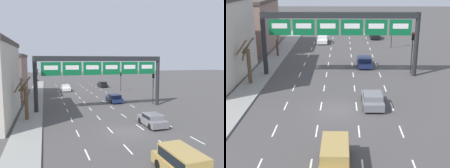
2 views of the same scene
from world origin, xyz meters
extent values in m
plane|color=#474444|center=(0.00, 0.00, 0.00)|extent=(220.00, 220.00, 0.00)
cube|color=gray|center=(-9.65, 0.00, 0.07)|extent=(2.80, 110.00, 0.15)
cube|color=white|center=(-4.95, -9.00, 0.01)|extent=(0.12, 2.00, 0.01)
cube|color=white|center=(-4.95, -4.00, 0.01)|extent=(0.12, 2.00, 0.01)
cube|color=white|center=(-4.95, 1.00, 0.01)|extent=(0.12, 2.00, 0.01)
cube|color=white|center=(-4.95, 6.00, 0.01)|extent=(0.12, 2.00, 0.01)
cube|color=white|center=(-4.95, 11.00, 0.01)|extent=(0.12, 2.00, 0.01)
cube|color=white|center=(-4.95, 16.00, 0.01)|extent=(0.12, 2.00, 0.01)
cube|color=white|center=(-4.95, 21.00, 0.01)|extent=(0.12, 2.00, 0.01)
cube|color=white|center=(-4.95, 26.00, 0.01)|extent=(0.12, 2.00, 0.01)
cube|color=white|center=(-4.95, 31.00, 0.01)|extent=(0.12, 2.00, 0.01)
cube|color=white|center=(-4.95, 36.00, 0.01)|extent=(0.12, 2.00, 0.01)
cube|color=white|center=(-4.95, 41.00, 0.01)|extent=(0.12, 2.00, 0.01)
cube|color=white|center=(-4.95, 46.00, 0.01)|extent=(0.12, 2.00, 0.01)
cube|color=white|center=(-1.65, -9.00, 0.01)|extent=(0.12, 2.00, 0.01)
cube|color=white|center=(-1.65, -4.00, 0.01)|extent=(0.12, 2.00, 0.01)
cube|color=white|center=(-1.65, 1.00, 0.01)|extent=(0.12, 2.00, 0.01)
cube|color=white|center=(-1.65, 6.00, 0.01)|extent=(0.12, 2.00, 0.01)
cube|color=white|center=(-1.65, 11.00, 0.01)|extent=(0.12, 2.00, 0.01)
cube|color=white|center=(-1.65, 16.00, 0.01)|extent=(0.12, 2.00, 0.01)
cube|color=white|center=(-1.65, 21.00, 0.01)|extent=(0.12, 2.00, 0.01)
cube|color=white|center=(-1.65, 26.00, 0.01)|extent=(0.12, 2.00, 0.01)
cube|color=white|center=(-1.65, 31.00, 0.01)|extent=(0.12, 2.00, 0.01)
cube|color=white|center=(-1.65, 36.00, 0.01)|extent=(0.12, 2.00, 0.01)
cube|color=white|center=(-1.65, 41.00, 0.01)|extent=(0.12, 2.00, 0.01)
cube|color=white|center=(-1.65, 46.00, 0.01)|extent=(0.12, 2.00, 0.01)
cube|color=white|center=(1.65, -9.00, 0.01)|extent=(0.12, 2.00, 0.01)
cube|color=white|center=(1.65, -4.00, 0.01)|extent=(0.12, 2.00, 0.01)
cube|color=white|center=(1.65, 1.00, 0.01)|extent=(0.12, 2.00, 0.01)
cube|color=white|center=(1.65, 6.00, 0.01)|extent=(0.12, 2.00, 0.01)
cube|color=white|center=(1.65, 11.00, 0.01)|extent=(0.12, 2.00, 0.01)
cube|color=white|center=(1.65, 16.00, 0.01)|extent=(0.12, 2.00, 0.01)
cube|color=white|center=(1.65, 21.00, 0.01)|extent=(0.12, 2.00, 0.01)
cube|color=white|center=(1.65, 26.00, 0.01)|extent=(0.12, 2.00, 0.01)
cube|color=white|center=(1.65, 31.00, 0.01)|extent=(0.12, 2.00, 0.01)
cube|color=white|center=(1.65, 36.00, 0.01)|extent=(0.12, 2.00, 0.01)
cube|color=white|center=(1.65, 41.00, 0.01)|extent=(0.12, 2.00, 0.01)
cube|color=white|center=(1.65, 46.00, 0.01)|extent=(0.12, 2.00, 0.01)
cube|color=white|center=(4.95, -4.00, 0.01)|extent=(0.12, 2.00, 0.01)
cube|color=white|center=(4.95, 1.00, 0.01)|extent=(0.12, 2.00, 0.01)
cube|color=white|center=(4.95, 6.00, 0.01)|extent=(0.12, 2.00, 0.01)
cube|color=white|center=(4.95, 11.00, 0.01)|extent=(0.12, 2.00, 0.01)
cube|color=white|center=(4.95, 16.00, 0.01)|extent=(0.12, 2.00, 0.01)
cube|color=white|center=(4.95, 21.00, 0.01)|extent=(0.12, 2.00, 0.01)
cube|color=white|center=(4.95, 26.00, 0.01)|extent=(0.12, 2.00, 0.01)
cube|color=white|center=(4.95, 31.00, 0.01)|extent=(0.12, 2.00, 0.01)
cube|color=white|center=(4.95, 36.00, 0.01)|extent=(0.12, 2.00, 0.01)
cube|color=white|center=(4.95, 41.00, 0.01)|extent=(0.12, 2.00, 0.01)
cube|color=white|center=(4.95, 46.00, 0.01)|extent=(0.12, 2.00, 0.01)
cylinder|color=#232628|center=(-9.05, 10.77, 3.81)|extent=(0.55, 0.55, 7.62)
cylinder|color=#232628|center=(9.05, 10.77, 3.81)|extent=(0.55, 0.55, 7.62)
cube|color=#232628|center=(0.00, 10.77, 7.27)|extent=(18.10, 0.60, 0.70)
cube|color=#0C6033|center=(-7.01, 10.43, 5.91)|extent=(2.55, 0.08, 1.83)
cube|color=white|center=(-7.01, 10.39, 6.07)|extent=(1.79, 0.02, 0.58)
cube|color=#0C6033|center=(-4.20, 10.43, 5.91)|extent=(2.55, 0.08, 1.83)
cube|color=white|center=(-4.20, 10.39, 6.07)|extent=(1.79, 0.02, 0.58)
cube|color=#0C6033|center=(-1.40, 10.43, 5.91)|extent=(2.55, 0.08, 1.83)
cube|color=white|center=(-1.40, 10.39, 6.07)|extent=(1.79, 0.02, 0.58)
cube|color=#0C6033|center=(1.40, 10.43, 5.91)|extent=(2.55, 0.08, 1.83)
cube|color=white|center=(1.40, 10.39, 6.07)|extent=(1.79, 0.02, 0.58)
cube|color=#0C6033|center=(4.20, 10.43, 5.91)|extent=(2.55, 0.08, 1.83)
cube|color=white|center=(4.20, 10.39, 6.07)|extent=(1.79, 0.02, 0.58)
cube|color=#0C6033|center=(7.01, 10.43, 5.91)|extent=(2.55, 0.08, 1.83)
cube|color=white|center=(7.01, 10.39, 6.07)|extent=(1.79, 0.02, 0.58)
cube|color=gray|center=(-17.53, 25.66, 3.82)|extent=(12.15, 13.04, 7.65)
cube|color=#4C423D|center=(-17.53, 25.66, 7.90)|extent=(12.39, 13.30, 0.50)
cube|color=#19234C|center=(3.27, 15.05, 0.51)|extent=(1.86, 4.41, 0.62)
cube|color=#19234C|center=(3.27, 14.78, 1.07)|extent=(1.71, 2.29, 0.51)
cube|color=black|center=(3.27, 14.78, 1.07)|extent=(1.74, 2.11, 0.37)
cylinder|color=black|center=(2.43, 16.37, 0.33)|extent=(0.22, 0.66, 0.66)
cylinder|color=black|center=(4.11, 16.37, 0.33)|extent=(0.22, 0.66, 0.66)
cylinder|color=black|center=(2.43, 13.72, 0.33)|extent=(0.22, 0.66, 0.66)
cylinder|color=black|center=(4.11, 13.72, 0.33)|extent=(0.22, 0.66, 0.66)
cube|color=silver|center=(-3.35, 30.92, 0.53)|extent=(1.85, 4.56, 0.66)
cube|color=silver|center=(-3.35, 30.65, 1.14)|extent=(1.70, 2.37, 0.55)
cube|color=black|center=(-3.35, 30.65, 1.14)|extent=(1.74, 2.18, 0.40)
cylinder|color=black|center=(-4.18, 32.29, 0.33)|extent=(0.22, 0.66, 0.66)
cylinder|color=black|center=(-2.51, 32.29, 0.33)|extent=(0.22, 0.66, 0.66)
cylinder|color=black|center=(-4.18, 29.56, 0.33)|extent=(0.22, 0.66, 0.66)
cylinder|color=black|center=(-2.51, 29.56, 0.33)|extent=(0.22, 0.66, 0.66)
cube|color=slate|center=(3.12, 1.10, 0.54)|extent=(1.84, 3.98, 0.67)
cube|color=slate|center=(3.12, 0.86, 1.11)|extent=(1.70, 2.07, 0.46)
cube|color=black|center=(3.12, 0.86, 1.11)|extent=(1.73, 1.90, 0.33)
cylinder|color=black|center=(2.29, 2.30, 0.33)|extent=(0.22, 0.66, 0.66)
cylinder|color=black|center=(3.96, 2.30, 0.33)|extent=(0.22, 0.66, 0.66)
cylinder|color=black|center=(2.29, -0.09, 0.33)|extent=(0.22, 0.66, 0.66)
cylinder|color=black|center=(3.96, -0.09, 0.33)|extent=(0.22, 0.66, 0.66)
cube|color=black|center=(6.61, 35.73, 0.52)|extent=(1.79, 4.80, 0.64)
cube|color=black|center=(6.61, 35.44, 1.14)|extent=(1.65, 2.50, 0.59)
cube|color=black|center=(6.61, 35.44, 1.14)|extent=(1.68, 2.30, 0.42)
cylinder|color=black|center=(5.80, 37.17, 0.33)|extent=(0.22, 0.66, 0.66)
cylinder|color=black|center=(7.42, 37.17, 0.33)|extent=(0.22, 0.66, 0.66)
cylinder|color=black|center=(5.80, 34.29, 0.33)|extent=(0.22, 0.66, 0.66)
cylinder|color=black|center=(7.42, 34.29, 0.33)|extent=(0.22, 0.66, 0.66)
cube|color=#A88947|center=(-0.10, -8.93, 0.56)|extent=(1.83, 4.46, 0.73)
cube|color=#A88947|center=(-0.10, -8.97, 1.34)|extent=(1.69, 3.13, 0.83)
cube|color=black|center=(-0.10, -8.97, 1.34)|extent=(1.72, 2.88, 0.60)
cylinder|color=black|center=(-0.93, -7.59, 0.33)|extent=(0.22, 0.66, 0.66)
cylinder|color=black|center=(0.73, -7.59, 0.33)|extent=(0.22, 0.66, 0.66)
cylinder|color=black|center=(8.85, 11.79, 2.09)|extent=(0.12, 0.12, 4.19)
cube|color=black|center=(8.85, 11.79, 4.64)|extent=(0.30, 0.24, 0.90)
sphere|color=red|center=(8.85, 11.66, 4.94)|extent=(0.20, 0.20, 0.20)
sphere|color=#412F0C|center=(8.85, 11.66, 4.64)|extent=(0.20, 0.20, 0.20)
sphere|color=#0E3515|center=(8.85, 11.66, 4.34)|extent=(0.20, 0.20, 0.20)
cylinder|color=black|center=(8.56, 26.67, 1.75)|extent=(0.12, 0.12, 3.50)
cube|color=black|center=(8.56, 26.67, 3.95)|extent=(0.30, 0.24, 0.90)
sphere|color=red|center=(8.56, 26.54, 4.25)|extent=(0.20, 0.20, 0.20)
sphere|color=#412F0C|center=(8.56, 26.54, 3.95)|extent=(0.20, 0.20, 0.20)
sphere|color=#0E3515|center=(8.56, 26.54, 3.65)|extent=(0.20, 0.20, 0.20)
cylinder|color=brown|center=(-9.53, 20.19, 2.77)|extent=(0.33, 0.33, 5.24)
cylinder|color=brown|center=(-9.30, 19.77, 4.09)|extent=(1.01, 0.64, 1.39)
cylinder|color=brown|center=(-9.04, 20.30, 4.86)|extent=(0.39, 1.13, 1.48)
cylinder|color=brown|center=(-9.89, 19.69, 4.51)|extent=(1.16, 0.90, 1.04)
cylinder|color=brown|center=(-9.99, 7.21, 2.08)|extent=(0.42, 0.42, 3.86)
cylinder|color=brown|center=(-10.78, 7.57, 4.11)|extent=(0.93, 1.76, 1.42)
cylinder|color=brown|center=(-10.21, 7.47, 3.91)|extent=(0.75, 0.70, 1.20)
cylinder|color=brown|center=(-10.14, 7.88, 4.29)|extent=(1.51, 0.52, 1.80)
cylinder|color=brown|center=(-10.49, 7.20, 3.38)|extent=(0.21, 1.15, 1.17)
camera|label=1|loc=(-7.81, -19.64, 7.12)|focal=35.00mm
camera|label=2|loc=(0.36, -25.82, 11.31)|focal=50.00mm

